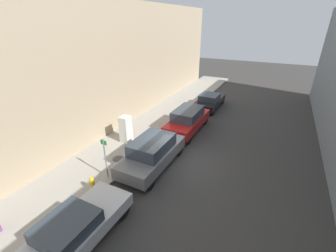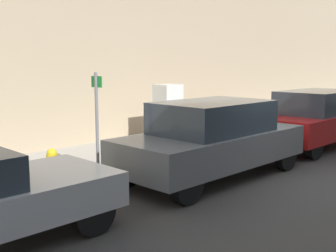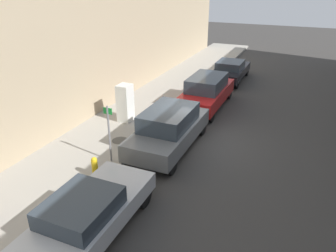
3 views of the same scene
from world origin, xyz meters
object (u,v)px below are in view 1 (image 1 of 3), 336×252
object	(u,v)px
fire_hydrant	(92,184)
parked_suv_gray	(152,152)
discarded_refrigerator	(126,129)
parked_suv_red	(188,120)
parked_sedan_silver	(73,230)
street_sign_post	(105,156)
parked_sedan_dark	(210,101)

from	to	relation	value
fire_hydrant	parked_suv_gray	size ratio (longest dim) A/B	0.16
discarded_refrigerator	parked_suv_red	world-z (taller)	discarded_refrigerator
discarded_refrigerator	parked_sedan_silver	xyz separation A→B (m)	(2.95, -7.18, -0.33)
street_sign_post	parked_sedan_silver	bearing A→B (deg)	-67.01
street_sign_post	parked_suv_gray	distance (m)	2.64
parked_suv_gray	discarded_refrigerator	bearing A→B (deg)	152.85
fire_hydrant	parked_suv_red	bearing A→B (deg)	80.41
parked_suv_gray	parked_sedan_dark	world-z (taller)	parked_suv_gray
street_sign_post	parked_sedan_silver	distance (m)	3.94
fire_hydrant	parked_suv_red	distance (m)	8.58
parked_sedan_dark	parked_sedan_silver	bearing A→B (deg)	-90.00
street_sign_post	parked_suv_gray	bearing A→B (deg)	54.23
parked_suv_red	parked_sedan_dark	bearing A→B (deg)	90.00
fire_hydrant	parked_sedan_dark	distance (m)	14.05
fire_hydrant	parked_suv_gray	distance (m)	3.58
discarded_refrigerator	parked_suv_gray	world-z (taller)	discarded_refrigerator
discarded_refrigerator	fire_hydrant	bearing A→B (deg)	-72.30
discarded_refrigerator	parked_suv_red	bearing A→B (deg)	51.22
street_sign_post	parked_suv_gray	size ratio (longest dim) A/B	0.47
parked_sedan_silver	parked_suv_gray	xyz separation A→B (m)	(0.00, 5.66, 0.18)
parked_suv_gray	parked_suv_red	size ratio (longest dim) A/B	0.98
discarded_refrigerator	parked_suv_gray	bearing A→B (deg)	-27.15
street_sign_post	parked_suv_red	xyz separation A→B (m)	(1.51, 7.29, -0.52)
street_sign_post	parked_sedan_dark	bearing A→B (deg)	83.27
parked_suv_red	parked_sedan_dark	world-z (taller)	parked_suv_red
street_sign_post	parked_sedan_dark	distance (m)	12.92
fire_hydrant	parked_sedan_silver	size ratio (longest dim) A/B	0.17
parked_sedan_silver	parked_suv_red	xyz separation A→B (m)	(0.00, 10.85, 0.17)
parked_sedan_silver	parked_suv_gray	bearing A→B (deg)	90.00
street_sign_post	fire_hydrant	distance (m)	1.46
street_sign_post	parked_sedan_dark	xyz separation A→B (m)	(1.51, 12.81, -0.70)
parked_sedan_silver	fire_hydrant	bearing A→B (deg)	120.72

